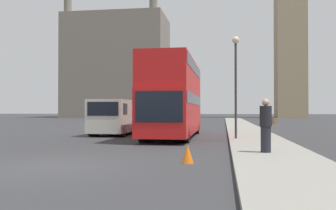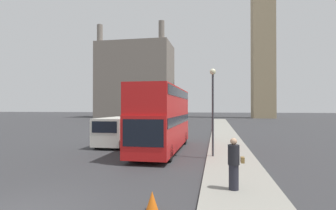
{
  "view_description": "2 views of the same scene",
  "coord_description": "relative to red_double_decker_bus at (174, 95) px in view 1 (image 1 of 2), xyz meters",
  "views": [
    {
      "loc": [
        4.74,
        -9.9,
        1.56
      ],
      "look_at": [
        1.72,
        10.37,
        1.85
      ],
      "focal_mm": 40.0,
      "sensor_mm": 36.0,
      "label": 1
    },
    {
      "loc": [
        5.54,
        -6.38,
        3.02
      ],
      "look_at": [
        1.01,
        18.2,
        3.25
      ],
      "focal_mm": 28.0,
      "sensor_mm": 36.0,
      "label": 2
    }
  ],
  "objects": [
    {
      "name": "street_lamp",
      "position": [
        3.45,
        -2.17,
        1.17
      ],
      "size": [
        0.36,
        0.36,
        5.16
      ],
      "color": "#38383D",
      "rests_on": "sidewalk_strip"
    },
    {
      "name": "ground_plane",
      "position": [
        -1.9,
        -11.44,
        -2.42
      ],
      "size": [
        300.0,
        300.0,
        0.0
      ],
      "primitive_type": "plane",
      "color": "#333335"
    },
    {
      "name": "parked_sedan",
      "position": [
        -4.27,
        29.41,
        -1.75
      ],
      "size": [
        1.71,
        4.75,
        1.48
      ],
      "color": "black",
      "rests_on": "ground_plane"
    },
    {
      "name": "sidewalk_strip",
      "position": [
        4.48,
        -11.44,
        -2.34
      ],
      "size": [
        2.76,
        120.0,
        0.15
      ],
      "color": "gray",
      "rests_on": "ground_plane"
    },
    {
      "name": "white_van",
      "position": [
        -4.0,
        1.68,
        -1.23
      ],
      "size": [
        2.2,
        5.05,
        2.21
      ],
      "color": "silver",
      "rests_on": "ground_plane"
    },
    {
      "name": "red_double_decker_bus",
      "position": [
        0.0,
        0.0,
        0.0
      ],
      "size": [
        2.47,
        10.11,
        4.35
      ],
      "color": "red",
      "rests_on": "ground_plane"
    },
    {
      "name": "building_block_distant",
      "position": [
        -20.58,
        59.35,
        8.79
      ],
      "size": [
        21.69,
        13.69,
        27.22
      ],
      "color": "slate",
      "rests_on": "ground_plane"
    },
    {
      "name": "pedestrian",
      "position": [
        4.25,
        -8.41,
        -1.37
      ],
      "size": [
        0.56,
        0.4,
        1.8
      ],
      "color": "#23232D",
      "rests_on": "sidewalk_strip"
    },
    {
      "name": "traffic_cone",
      "position": [
        1.79,
        -10.31,
        -2.14
      ],
      "size": [
        0.36,
        0.36,
        0.55
      ],
      "color": "orange",
      "rests_on": "ground_plane"
    }
  ]
}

